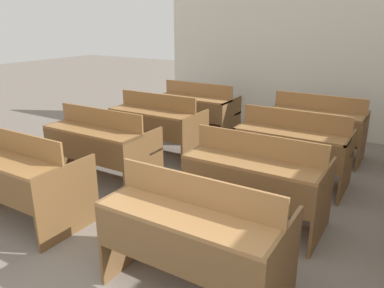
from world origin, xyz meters
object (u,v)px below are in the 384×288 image
at_px(bench_second_left, 101,144).
at_px(bench_third_center, 292,146).
at_px(bench_front_left, 19,175).
at_px(bench_front_center, 195,234).
at_px(bench_back_left, 197,108).
at_px(bench_back_center, 317,125).
at_px(bench_second_center, 256,178).
at_px(bench_third_left, 157,124).

relative_size(bench_second_left, bench_third_center, 1.00).
height_order(bench_front_left, bench_front_center, same).
bearing_deg(bench_front_center, bench_front_left, 179.68).
bearing_deg(bench_back_left, bench_back_center, -0.36).
xyz_separation_m(bench_front_left, bench_second_center, (1.99, 1.12, 0.00)).
xyz_separation_m(bench_second_left, bench_third_left, (0.03, 1.11, 0.00)).
height_order(bench_third_left, bench_back_left, same).
bearing_deg(bench_back_center, bench_third_left, -150.55).
bearing_deg(bench_third_left, bench_back_left, 89.99).
bearing_deg(bench_back_center, bench_second_left, -132.18).
height_order(bench_front_center, bench_back_left, same).
xyz_separation_m(bench_front_center, bench_back_center, (0.02, 3.36, 0.00)).
bearing_deg(bench_third_center, bench_front_left, -131.98).
bearing_deg(bench_front_left, bench_second_center, 29.28).
xyz_separation_m(bench_second_center, bench_third_center, (0.01, 1.11, 0.00)).
distance_m(bench_second_left, bench_third_center, 2.30).
bearing_deg(bench_front_center, bench_second_left, 150.68).
bearing_deg(bench_third_center, bench_second_center, -90.60).
distance_m(bench_front_center, bench_third_center, 2.24).
relative_size(bench_second_left, bench_second_center, 1.00).
distance_m(bench_front_left, bench_back_center, 3.91).
bearing_deg(bench_second_left, bench_second_center, 0.13).
bearing_deg(bench_second_left, bench_front_center, -29.32).
distance_m(bench_third_left, bench_back_center, 2.29).
height_order(bench_front_center, bench_second_center, same).
bearing_deg(bench_back_center, bench_back_left, 179.64).
relative_size(bench_second_center, bench_back_left, 1.00).
relative_size(bench_front_left, bench_third_center, 1.00).
relative_size(bench_second_center, bench_third_left, 1.00).
bearing_deg(bench_third_left, bench_front_center, -48.49).
distance_m(bench_second_left, bench_third_left, 1.11).
height_order(bench_front_left, bench_third_center, same).
distance_m(bench_front_center, bench_back_center, 3.36).
height_order(bench_front_left, bench_second_left, same).
height_order(bench_second_left, bench_third_center, same).
bearing_deg(bench_back_center, bench_third_center, -90.54).
xyz_separation_m(bench_back_left, bench_back_center, (1.99, -0.01, 0.00)).
distance_m(bench_back_left, bench_back_center, 1.99).
distance_m(bench_front_left, bench_second_left, 1.11).
relative_size(bench_third_center, bench_back_center, 1.00).
bearing_deg(bench_third_left, bench_second_left, -91.43).
bearing_deg(bench_front_center, bench_second_center, 90.10).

